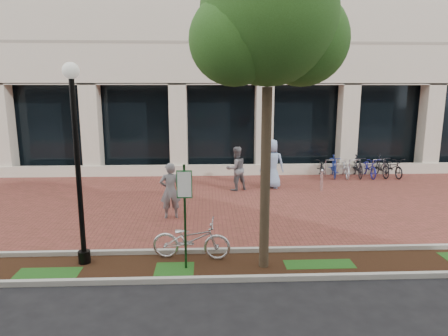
{
  "coord_description": "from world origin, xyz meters",
  "views": [
    {
      "loc": [
        -0.7,
        -13.78,
        4.02
      ],
      "look_at": [
        -0.13,
        -0.8,
        1.41
      ],
      "focal_mm": 32.0,
      "sensor_mm": 36.0,
      "label": 1
    }
  ],
  "objects_px": {
    "parking_sign": "(185,204)",
    "locked_bicycle": "(191,239)",
    "pedestrian_left": "(170,191)",
    "bollard": "(322,180)",
    "lamppost": "(77,155)",
    "pedestrian_right": "(272,164)",
    "bike_rack_cluster": "(358,167)",
    "pedestrian_mid": "(236,169)",
    "street_tree": "(271,26)"
  },
  "relations": [
    {
      "from": "pedestrian_left",
      "to": "bollard",
      "type": "xyz_separation_m",
      "value": [
        5.68,
        3.09,
        -0.43
      ]
    },
    {
      "from": "bollard",
      "to": "parking_sign",
      "type": "bearing_deg",
      "value": -126.73
    },
    {
      "from": "lamppost",
      "to": "bollard",
      "type": "xyz_separation_m",
      "value": [
        7.41,
        6.33,
        -2.12
      ]
    },
    {
      "from": "lamppost",
      "to": "pedestrian_mid",
      "type": "distance_m",
      "value": 7.94
    },
    {
      "from": "lamppost",
      "to": "street_tree",
      "type": "xyz_separation_m",
      "value": [
        4.2,
        -0.33,
        2.69
      ]
    },
    {
      "from": "pedestrian_mid",
      "to": "parking_sign",
      "type": "bearing_deg",
      "value": 51.28
    },
    {
      "from": "bollard",
      "to": "street_tree",
      "type": "bearing_deg",
      "value": -115.71
    },
    {
      "from": "bollard",
      "to": "bike_rack_cluster",
      "type": "bearing_deg",
      "value": 46.0
    },
    {
      "from": "pedestrian_right",
      "to": "bollard",
      "type": "height_order",
      "value": "pedestrian_right"
    },
    {
      "from": "locked_bicycle",
      "to": "pedestrian_mid",
      "type": "distance_m",
      "value": 6.67
    },
    {
      "from": "locked_bicycle",
      "to": "bike_rack_cluster",
      "type": "relative_size",
      "value": 0.45
    },
    {
      "from": "parking_sign",
      "to": "pedestrian_mid",
      "type": "relative_size",
      "value": 1.36
    },
    {
      "from": "parking_sign",
      "to": "bollard",
      "type": "distance_m",
      "value": 8.47
    },
    {
      "from": "lamppost",
      "to": "locked_bicycle",
      "type": "height_order",
      "value": "lamppost"
    },
    {
      "from": "lamppost",
      "to": "street_tree",
      "type": "height_order",
      "value": "street_tree"
    },
    {
      "from": "locked_bicycle",
      "to": "bollard",
      "type": "relative_size",
      "value": 2.1
    },
    {
      "from": "parking_sign",
      "to": "bollard",
      "type": "height_order",
      "value": "parking_sign"
    },
    {
      "from": "lamppost",
      "to": "bollard",
      "type": "bearing_deg",
      "value": 40.53
    },
    {
      "from": "pedestrian_mid",
      "to": "bike_rack_cluster",
      "type": "xyz_separation_m",
      "value": [
        5.74,
        2.16,
        -0.41
      ]
    },
    {
      "from": "parking_sign",
      "to": "pedestrian_left",
      "type": "height_order",
      "value": "parking_sign"
    },
    {
      "from": "street_tree",
      "to": "bollard",
      "type": "xyz_separation_m",
      "value": [
        3.21,
        6.67,
        -4.81
      ]
    },
    {
      "from": "street_tree",
      "to": "pedestrian_right",
      "type": "bearing_deg",
      "value": 79.84
    },
    {
      "from": "locked_bicycle",
      "to": "pedestrian_right",
      "type": "height_order",
      "value": "pedestrian_right"
    },
    {
      "from": "locked_bicycle",
      "to": "pedestrian_left",
      "type": "bearing_deg",
      "value": 20.96
    },
    {
      "from": "street_tree",
      "to": "pedestrian_right",
      "type": "xyz_separation_m",
      "value": [
        1.3,
        7.24,
        -4.26
      ]
    },
    {
      "from": "parking_sign",
      "to": "locked_bicycle",
      "type": "xyz_separation_m",
      "value": [
        0.11,
        0.55,
        -1.04
      ]
    },
    {
      "from": "pedestrian_left",
      "to": "pedestrian_right",
      "type": "height_order",
      "value": "pedestrian_right"
    },
    {
      "from": "parking_sign",
      "to": "street_tree",
      "type": "distance_m",
      "value": 4.15
    },
    {
      "from": "pedestrian_right",
      "to": "bike_rack_cluster",
      "type": "distance_m",
      "value": 4.7
    },
    {
      "from": "pedestrian_mid",
      "to": "lamppost",
      "type": "bearing_deg",
      "value": 33.17
    },
    {
      "from": "street_tree",
      "to": "bollard",
      "type": "bearing_deg",
      "value": 64.29
    },
    {
      "from": "street_tree",
      "to": "pedestrian_left",
      "type": "height_order",
      "value": "street_tree"
    },
    {
      "from": "bike_rack_cluster",
      "to": "pedestrian_left",
      "type": "bearing_deg",
      "value": -136.93
    },
    {
      "from": "street_tree",
      "to": "pedestrian_mid",
      "type": "relative_size",
      "value": 3.9
    },
    {
      "from": "pedestrian_mid",
      "to": "bike_rack_cluster",
      "type": "distance_m",
      "value": 6.15
    },
    {
      "from": "lamppost",
      "to": "locked_bicycle",
      "type": "relative_size",
      "value": 2.44
    },
    {
      "from": "street_tree",
      "to": "locked_bicycle",
      "type": "xyz_separation_m",
      "value": [
        -1.71,
        0.48,
        -4.77
      ]
    },
    {
      "from": "street_tree",
      "to": "pedestrian_right",
      "type": "distance_m",
      "value": 8.5
    },
    {
      "from": "pedestrian_right",
      "to": "bollard",
      "type": "xyz_separation_m",
      "value": [
        1.91,
        -0.58,
        -0.55
      ]
    },
    {
      "from": "pedestrian_mid",
      "to": "bollard",
      "type": "bearing_deg",
      "value": 149.6
    },
    {
      "from": "parking_sign",
      "to": "pedestrian_right",
      "type": "bearing_deg",
      "value": 68.6
    },
    {
      "from": "pedestrian_left",
      "to": "lamppost",
      "type": "bearing_deg",
      "value": 51.44
    },
    {
      "from": "parking_sign",
      "to": "bike_rack_cluster",
      "type": "distance_m",
      "value": 11.84
    },
    {
      "from": "bike_rack_cluster",
      "to": "pedestrian_mid",
      "type": "bearing_deg",
      "value": -150.87
    },
    {
      "from": "street_tree",
      "to": "pedestrian_right",
      "type": "height_order",
      "value": "street_tree"
    },
    {
      "from": "street_tree",
      "to": "locked_bicycle",
      "type": "height_order",
      "value": "street_tree"
    },
    {
      "from": "pedestrian_left",
      "to": "bollard",
      "type": "bearing_deg",
      "value": -161.92
    },
    {
      "from": "parking_sign",
      "to": "pedestrian_mid",
      "type": "xyz_separation_m",
      "value": [
        1.65,
        7.03,
        -0.65
      ]
    },
    {
      "from": "pedestrian_right",
      "to": "bollard",
      "type": "bearing_deg",
      "value": 174.33
    },
    {
      "from": "lamppost",
      "to": "bollard",
      "type": "height_order",
      "value": "lamppost"
    }
  ]
}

